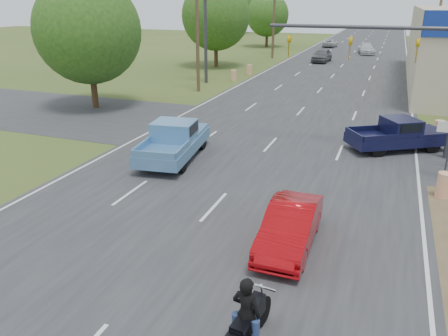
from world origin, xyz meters
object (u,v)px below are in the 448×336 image
at_px(motorcycle, 244,332).
at_px(blue_pickup, 175,140).
at_px(red_convertible, 290,227).
at_px(distant_car_silver, 366,49).
at_px(navy_pickup, 400,134).
at_px(distant_car_grey, 322,55).
at_px(rider, 246,317).
at_px(distant_car_white, 330,43).

distance_m(motorcycle, blue_pickup, 12.92).
bearing_deg(motorcycle, red_convertible, 97.93).
xyz_separation_m(red_convertible, distant_car_silver, (-1.44, 55.00, 0.03)).
bearing_deg(motorcycle, blue_pickup, 130.45).
distance_m(red_convertible, navy_pickup, 11.71).
height_order(distant_car_grey, distant_car_silver, distant_car_grey).
relative_size(rider, blue_pickup, 0.31).
bearing_deg(distant_car_silver, rider, -98.51).
bearing_deg(distant_car_silver, distant_car_white, 116.91).
distance_m(motorcycle, navy_pickup, 16.24).
bearing_deg(red_convertible, distant_car_silver, 90.80).
relative_size(motorcycle, blue_pickup, 0.41).
height_order(red_convertible, rider, rider).
bearing_deg(navy_pickup, red_convertible, -48.03).
distance_m(rider, blue_pickup, 12.86).
relative_size(blue_pickup, distant_car_grey, 1.22).
bearing_deg(distant_car_grey, rider, -79.65).
distance_m(red_convertible, distant_car_silver, 55.02).
xyz_separation_m(distant_car_grey, distant_car_silver, (4.56, 10.92, -0.10)).
distance_m(motorcycle, rider, 0.36).
relative_size(red_convertible, distant_car_silver, 0.84).
distance_m(blue_pickup, navy_pickup, 11.38).
bearing_deg(distant_car_grey, blue_pickup, -88.32).
relative_size(motorcycle, navy_pickup, 0.45).
distance_m(distant_car_grey, distant_car_silver, 11.83).
relative_size(navy_pickup, distant_car_silver, 1.07).
xyz_separation_m(red_convertible, navy_pickup, (3.11, 11.28, 0.15)).
distance_m(blue_pickup, distant_car_white, 57.14).
bearing_deg(blue_pickup, distant_car_grey, 80.40).
distance_m(navy_pickup, distant_car_grey, 34.03).
relative_size(red_convertible, distant_car_grey, 0.87).
bearing_deg(navy_pickup, distant_car_silver, 153.32).
distance_m(red_convertible, rider, 4.60).
relative_size(motorcycle, distant_car_grey, 0.50).
height_order(rider, distant_car_white, rider).
bearing_deg(motorcycle, rider, 90.00).
bearing_deg(distant_car_grey, distant_car_white, 98.12).
height_order(rider, blue_pickup, blue_pickup).
xyz_separation_m(distant_car_grey, distant_car_white, (-1.64, 19.17, -0.22)).
relative_size(rider, distant_car_white, 0.42).
relative_size(motorcycle, distant_car_silver, 0.48).
bearing_deg(rider, red_convertible, -81.95).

